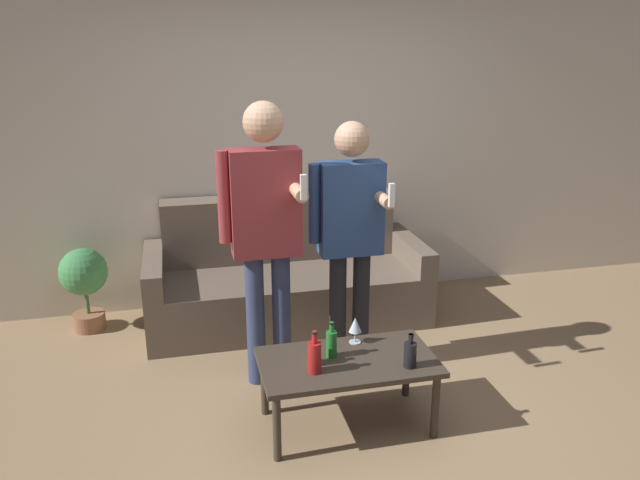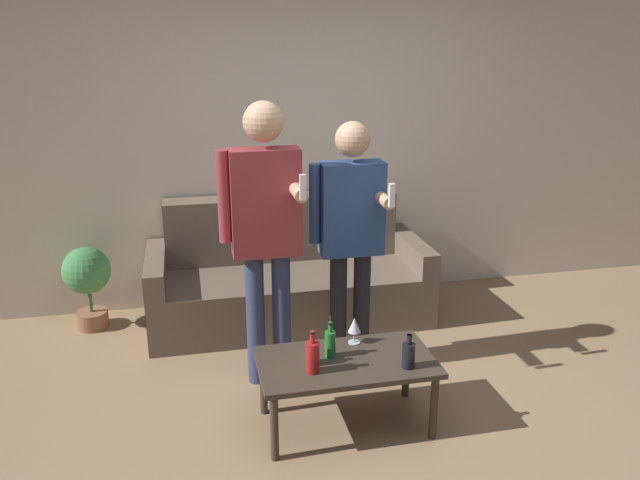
{
  "view_description": "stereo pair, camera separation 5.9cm",
  "coord_description": "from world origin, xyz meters",
  "px_view_note": "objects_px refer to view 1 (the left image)",
  "views": [
    {
      "loc": [
        -0.97,
        -2.8,
        2.11
      ],
      "look_at": [
        -0.15,
        0.66,
        0.95
      ],
      "focal_mm": 35.0,
      "sensor_mm": 36.0,
      "label": 1
    },
    {
      "loc": [
        -0.91,
        -2.82,
        2.11
      ],
      "look_at": [
        -0.15,
        0.66,
        0.95
      ],
      "focal_mm": 35.0,
      "sensor_mm": 36.0,
      "label": 2
    }
  ],
  "objects_px": {
    "person_standing_right": "(350,227)",
    "couch": "(286,278)",
    "coffee_table": "(348,367)",
    "person_standing_left": "(265,223)",
    "bottle_orange": "(332,343)"
  },
  "relations": [
    {
      "from": "person_standing_right",
      "to": "person_standing_left",
      "type": "bearing_deg",
      "value": -170.38
    },
    {
      "from": "coffee_table",
      "to": "person_standing_right",
      "type": "xyz_separation_m",
      "value": [
        0.2,
        0.68,
        0.6
      ]
    },
    {
      "from": "coffee_table",
      "to": "couch",
      "type": "bearing_deg",
      "value": 92.69
    },
    {
      "from": "bottle_orange",
      "to": "coffee_table",
      "type": "bearing_deg",
      "value": -35.47
    },
    {
      "from": "person_standing_left",
      "to": "person_standing_right",
      "type": "bearing_deg",
      "value": 9.62
    },
    {
      "from": "couch",
      "to": "coffee_table",
      "type": "xyz_separation_m",
      "value": [
        0.07,
        -1.53,
        0.05
      ]
    },
    {
      "from": "coffee_table",
      "to": "person_standing_left",
      "type": "distance_m",
      "value": 0.98
    },
    {
      "from": "coffee_table",
      "to": "bottle_orange",
      "type": "bearing_deg",
      "value": 144.53
    },
    {
      "from": "couch",
      "to": "coffee_table",
      "type": "height_order",
      "value": "couch"
    },
    {
      "from": "coffee_table",
      "to": "bottle_orange",
      "type": "distance_m",
      "value": 0.16
    },
    {
      "from": "bottle_orange",
      "to": "person_standing_right",
      "type": "height_order",
      "value": "person_standing_right"
    },
    {
      "from": "bottle_orange",
      "to": "person_standing_right",
      "type": "relative_size",
      "value": 0.13
    },
    {
      "from": "coffee_table",
      "to": "person_standing_left",
      "type": "xyz_separation_m",
      "value": [
        -0.35,
        0.59,
        0.69
      ]
    },
    {
      "from": "person_standing_right",
      "to": "couch",
      "type": "bearing_deg",
      "value": 107.73
    },
    {
      "from": "coffee_table",
      "to": "person_standing_left",
      "type": "bearing_deg",
      "value": 120.89
    }
  ]
}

